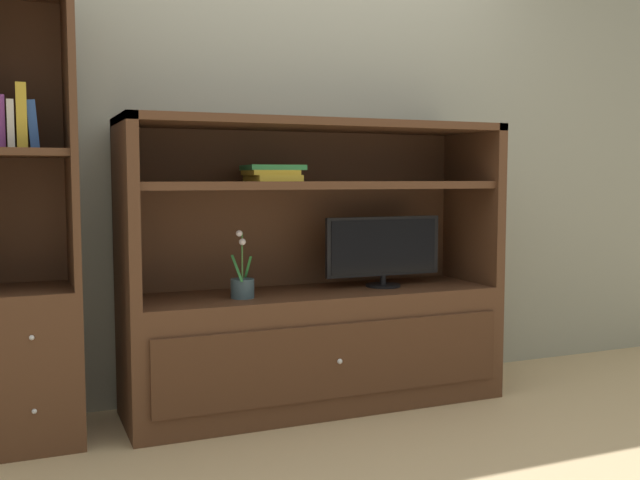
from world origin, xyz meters
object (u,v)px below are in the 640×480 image
object	(u,v)px
media_console	(315,315)
upright_book_row	(13,122)
tv_monitor	(383,249)
bookshelf_tall	(29,292)
magazine_stack	(272,173)
potted_plant	(242,285)

from	to	relation	value
media_console	upright_book_row	world-z (taller)	upright_book_row
tv_monitor	bookshelf_tall	world-z (taller)	bookshelf_tall
bookshelf_tall	tv_monitor	bearing A→B (deg)	-0.49
media_console	tv_monitor	size ratio (longest dim) A/B	2.94
magazine_stack	upright_book_row	distance (m)	1.12
tv_monitor	upright_book_row	world-z (taller)	upright_book_row
tv_monitor	potted_plant	bearing A→B (deg)	-175.32
tv_monitor	upright_book_row	distance (m)	1.78
upright_book_row	media_console	bearing A→B (deg)	0.28
bookshelf_tall	upright_book_row	distance (m)	0.70
bookshelf_tall	upright_book_row	bearing A→B (deg)	-165.91
tv_monitor	upright_book_row	size ratio (longest dim) A/B	2.38
bookshelf_tall	upright_book_row	world-z (taller)	bookshelf_tall
potted_plant	bookshelf_tall	xyz separation A→B (m)	(-0.89, 0.08, 0.01)
magazine_stack	tv_monitor	bearing A→B (deg)	0.05
media_console	bookshelf_tall	size ratio (longest dim) A/B	0.97
magazine_stack	bookshelf_tall	distance (m)	1.17
tv_monitor	potted_plant	world-z (taller)	tv_monitor
media_console	potted_plant	xyz separation A→B (m)	(-0.39, -0.07, 0.18)
media_console	bookshelf_tall	distance (m)	1.30
media_console	magazine_stack	distance (m)	0.72
media_console	bookshelf_tall	world-z (taller)	bookshelf_tall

